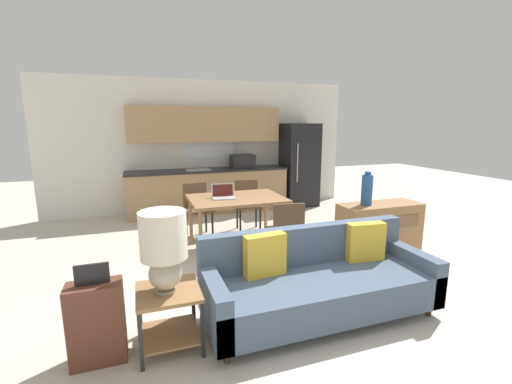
{
  "coord_description": "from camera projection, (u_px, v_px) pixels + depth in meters",
  "views": [
    {
      "loc": [
        -1.38,
        -2.61,
        1.83
      ],
      "look_at": [
        0.06,
        1.5,
        0.95
      ],
      "focal_mm": 24.0,
      "sensor_mm": 36.0,
      "label": 1
    }
  ],
  "objects": [
    {
      "name": "ground_plane",
      "position": [
        303.0,
        321.0,
        3.22
      ],
      "size": [
        20.0,
        20.0,
        0.0
      ],
      "primitive_type": "plane",
      "color": "beige"
    },
    {
      "name": "wall_back",
      "position": [
        205.0,
        146.0,
        7.23
      ],
      "size": [
        6.4,
        0.07,
        2.7
      ],
      "color": "silver",
      "rests_on": "ground_plane"
    },
    {
      "name": "kitchen_counter",
      "position": [
        209.0,
        172.0,
        7.06
      ],
      "size": [
        3.27,
        0.65,
        2.15
      ],
      "color": "tan",
      "rests_on": "ground_plane"
    },
    {
      "name": "refrigerator",
      "position": [
        299.0,
        165.0,
        7.63
      ],
      "size": [
        0.73,
        0.7,
        1.82
      ],
      "color": "black",
      "rests_on": "ground_plane"
    },
    {
      "name": "dining_table",
      "position": [
        237.0,
        202.0,
        4.93
      ],
      "size": [
        1.34,
        0.95,
        0.78
      ],
      "color": "olive",
      "rests_on": "ground_plane"
    },
    {
      "name": "couch",
      "position": [
        317.0,
        281.0,
        3.3
      ],
      "size": [
        2.21,
        0.8,
        0.82
      ],
      "color": "#3D2D1E",
      "rests_on": "ground_plane"
    },
    {
      "name": "side_table",
      "position": [
        169.0,
        308.0,
        2.8
      ],
      "size": [
        0.5,
        0.5,
        0.5
      ],
      "color": "olive",
      "rests_on": "ground_plane"
    },
    {
      "name": "table_lamp",
      "position": [
        164.0,
        246.0,
        2.68
      ],
      "size": [
        0.37,
        0.37,
        0.66
      ],
      "color": "#B2A893",
      "rests_on": "side_table"
    },
    {
      "name": "credenza",
      "position": [
        379.0,
        228.0,
        4.88
      ],
      "size": [
        1.18,
        0.47,
        0.71
      ],
      "color": "olive",
      "rests_on": "ground_plane"
    },
    {
      "name": "vase",
      "position": [
        367.0,
        190.0,
        4.69
      ],
      "size": [
        0.15,
        0.15,
        0.46
      ],
      "color": "#234C84",
      "rests_on": "credenza"
    },
    {
      "name": "dining_chair_near_right",
      "position": [
        286.0,
        230.0,
        4.37
      ],
      "size": [
        0.47,
        0.47,
        0.86
      ],
      "rotation": [
        0.0,
        0.0,
        3.01
      ],
      "color": "brown",
      "rests_on": "ground_plane"
    },
    {
      "name": "dining_chair_far_left",
      "position": [
        197.0,
        206.0,
        5.59
      ],
      "size": [
        0.47,
        0.47,
        0.86
      ],
      "rotation": [
        0.0,
        0.0,
        0.12
      ],
      "color": "brown",
      "rests_on": "ground_plane"
    },
    {
      "name": "dining_chair_far_right",
      "position": [
        248.0,
        202.0,
        5.89
      ],
      "size": [
        0.47,
        0.47,
        0.86
      ],
      "rotation": [
        0.0,
        0.0,
        -0.13
      ],
      "color": "brown",
      "rests_on": "ground_plane"
    },
    {
      "name": "laptop",
      "position": [
        223.0,
        195.0,
        4.88
      ],
      "size": [
        0.35,
        0.29,
        0.2
      ],
      "rotation": [
        0.0,
        0.0,
        -0.13
      ],
      "color": "#B7BABC",
      "rests_on": "dining_table"
    },
    {
      "name": "suitcase",
      "position": [
        97.0,
        322.0,
        2.62
      ],
      "size": [
        0.4,
        0.22,
        0.81
      ],
      "color": "brown",
      "rests_on": "ground_plane"
    }
  ]
}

